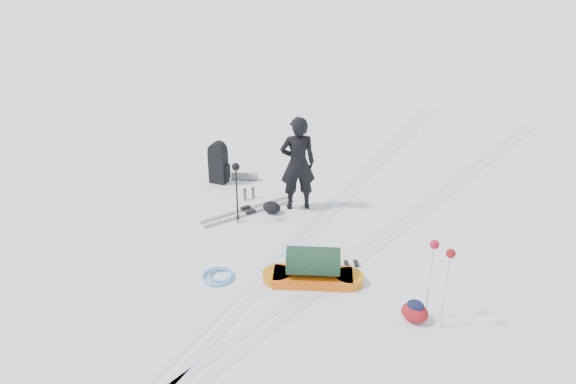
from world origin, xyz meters
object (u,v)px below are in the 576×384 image
at_px(ski_poles_black, 236,174).
at_px(skier, 298,164).
at_px(expedition_rucksack, 222,164).
at_px(pulk_sled, 313,269).

bearing_deg(ski_poles_black, skier, 66.69).
xyz_separation_m(skier, expedition_rucksack, (-2.05, 0.19, -0.52)).
relative_size(expedition_rucksack, ski_poles_black, 0.77).
xyz_separation_m(pulk_sled, ski_poles_black, (-2.21, 0.99, 0.76)).
height_order(skier, ski_poles_black, skier).
distance_m(expedition_rucksack, ski_poles_black, 1.98).
height_order(skier, expedition_rucksack, skier).
bearing_deg(skier, ski_poles_black, 19.97).
distance_m(pulk_sled, ski_poles_black, 2.54).
bearing_deg(pulk_sled, expedition_rucksack, 119.56).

